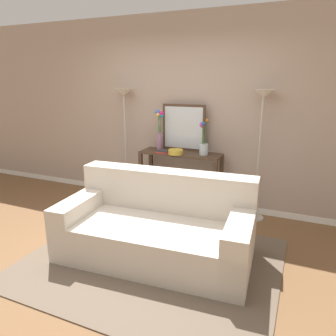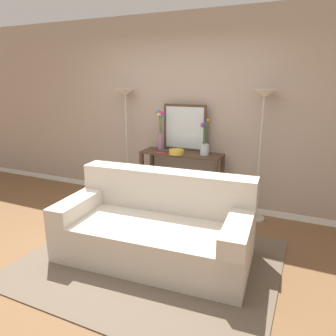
% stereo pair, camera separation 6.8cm
% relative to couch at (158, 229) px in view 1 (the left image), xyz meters
% --- Properties ---
extents(ground_plane, '(16.00, 16.00, 0.02)m').
position_rel_couch_xyz_m(ground_plane, '(-0.40, -0.30, -0.32)').
color(ground_plane, brown).
extents(back_wall, '(12.00, 0.15, 2.76)m').
position_rel_couch_xyz_m(back_wall, '(-0.40, 1.63, 1.07)').
color(back_wall, white).
rests_on(back_wall, ground).
extents(area_rug, '(2.58, 2.08, 0.01)m').
position_rel_couch_xyz_m(area_rug, '(0.00, -0.16, -0.30)').
color(area_rug, brown).
rests_on(area_rug, ground).
extents(couch, '(2.07, 1.13, 0.88)m').
position_rel_couch_xyz_m(couch, '(0.00, 0.00, 0.00)').
color(couch, beige).
rests_on(couch, ground).
extents(console_table, '(1.17, 0.38, 0.86)m').
position_rel_couch_xyz_m(console_table, '(-0.24, 1.29, 0.28)').
color(console_table, '#473323').
rests_on(console_table, ground).
extents(floor_lamp_left, '(0.28, 0.28, 1.72)m').
position_rel_couch_xyz_m(floor_lamp_left, '(-1.21, 1.39, 1.05)').
color(floor_lamp_left, '#B7B2A8').
rests_on(floor_lamp_left, ground).
extents(floor_lamp_right, '(0.28, 0.28, 1.74)m').
position_rel_couch_xyz_m(floor_lamp_right, '(0.82, 1.39, 1.06)').
color(floor_lamp_right, '#B7B2A8').
rests_on(floor_lamp_right, ground).
extents(wall_mirror, '(0.65, 0.02, 0.66)m').
position_rel_couch_xyz_m(wall_mirror, '(-0.27, 1.45, 0.88)').
color(wall_mirror, '#473323').
rests_on(wall_mirror, console_table).
extents(vase_tall_flowers, '(0.13, 0.12, 0.59)m').
position_rel_couch_xyz_m(vase_tall_flowers, '(-0.58, 1.32, 0.86)').
color(vase_tall_flowers, gray).
rests_on(vase_tall_flowers, console_table).
extents(vase_short_flowers, '(0.13, 0.12, 0.50)m').
position_rel_couch_xyz_m(vase_short_flowers, '(0.09, 1.29, 0.72)').
color(vase_short_flowers, silver).
rests_on(vase_short_flowers, console_table).
extents(fruit_bowl, '(0.21, 0.21, 0.07)m').
position_rel_couch_xyz_m(fruit_bowl, '(-0.27, 1.17, 0.59)').
color(fruit_bowl, gold).
rests_on(fruit_bowl, console_table).
extents(book_stack, '(0.20, 0.15, 0.04)m').
position_rel_couch_xyz_m(book_stack, '(-0.47, 1.18, 0.57)').
color(book_stack, '#BC3328').
rests_on(book_stack, console_table).
extents(book_row_under_console, '(0.27, 0.16, 0.13)m').
position_rel_couch_xyz_m(book_row_under_console, '(-0.59, 1.29, -0.25)').
color(book_row_under_console, tan).
rests_on(book_row_under_console, ground).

